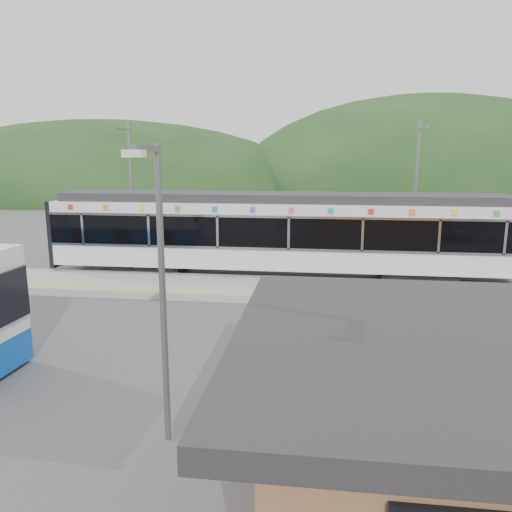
# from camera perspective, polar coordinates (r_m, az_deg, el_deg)

# --- Properties ---
(ground) EXTENTS (120.00, 120.00, 0.00)m
(ground) POSITION_cam_1_polar(r_m,az_deg,el_deg) (16.98, -1.72, -7.15)
(ground) COLOR #4C4C4F
(ground) RESTS_ON ground
(hills) EXTENTS (146.00, 149.00, 26.00)m
(hills) POSITION_cam_1_polar(r_m,az_deg,el_deg) (22.14, 16.61, -3.14)
(hills) COLOR #1E3D19
(hills) RESTS_ON ground
(platform) EXTENTS (26.00, 3.20, 0.30)m
(platform) POSITION_cam_1_polar(r_m,az_deg,el_deg) (20.05, -0.22, -3.73)
(platform) COLOR #9E9E99
(platform) RESTS_ON ground
(yellow_line) EXTENTS (26.00, 0.10, 0.01)m
(yellow_line) POSITION_cam_1_polar(r_m,az_deg,el_deg) (18.77, -0.75, -4.32)
(yellow_line) COLOR yellow
(yellow_line) RESTS_ON platform
(train) EXTENTS (20.44, 3.01, 3.74)m
(train) POSITION_cam_1_polar(r_m,az_deg,el_deg) (22.19, 2.76, 2.82)
(train) COLOR black
(train) RESTS_ON ground
(catenary_mast_west) EXTENTS (0.18, 1.80, 7.00)m
(catenary_mast_west) POSITION_cam_1_polar(r_m,az_deg,el_deg) (26.30, -14.06, 7.35)
(catenary_mast_west) COLOR slate
(catenary_mast_west) RESTS_ON ground
(catenary_mast_east) EXTENTS (0.18, 1.80, 7.00)m
(catenary_mast_east) POSITION_cam_1_polar(r_m,az_deg,el_deg) (24.88, 17.79, 6.92)
(catenary_mast_east) COLOR slate
(catenary_mast_east) RESTS_ON ground
(lamp_post) EXTENTS (0.37, 1.02, 5.64)m
(lamp_post) POSITION_cam_1_polar(r_m,az_deg,el_deg) (9.15, -10.95, -1.81)
(lamp_post) COLOR slate
(lamp_post) RESTS_ON ground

